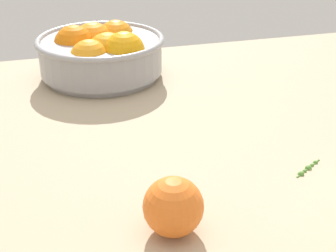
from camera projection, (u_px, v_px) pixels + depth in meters
The scene contains 4 objects.
ground_plane at pixel (176, 165), 74.25cm from camera, with size 134.08×100.79×3.00cm, color tan.
fruit_bowl at pixel (100, 52), 100.10cm from camera, with size 25.83×25.83×10.99cm.
loose_orange_0 at pixel (173, 207), 56.41cm from camera, with size 7.06×7.06×7.06cm, color orange.
herb_sprig_0 at pixel (308, 168), 70.08cm from camera, with size 5.53×3.62×0.96cm.
Camera 1 is at (-18.16, -60.97, 37.25)cm, focal length 53.05 mm.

